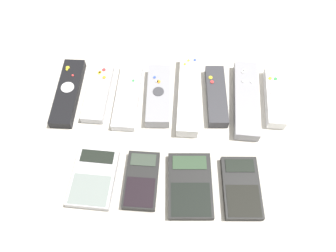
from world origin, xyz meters
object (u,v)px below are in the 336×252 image
Objects in this scene: remote_2 at (128,96)px; remote_4 at (188,94)px; calculator_2 at (190,185)px; calculator_0 at (94,177)px; remote_3 at (159,95)px; remote_1 at (98,93)px; remote_7 at (274,97)px; remote_6 at (246,99)px; remote_0 at (68,92)px; calculator_1 at (141,180)px; remote_5 at (216,96)px; calculator_3 at (241,187)px.

remote_4 is (0.14, 0.01, 0.00)m from remote_2.
remote_2 reaches higher than calculator_2.
calculator_0 is at bearing -101.93° from remote_2.
remote_3 is 1.17× the size of calculator_2.
remote_7 is at bearing 2.92° from remote_1.
remote_6 reaches higher than remote_1.
remote_3 is at bearing -173.47° from remote_4.
remote_3 reaches higher than remote_0.
calculator_0 is at bearing -179.41° from calculator_1.
calculator_2 is at bearing -107.12° from remote_5.
remote_7 reaches higher than calculator_2.
calculator_3 is (0.20, -0.01, -0.00)m from calculator_1.
remote_3 is 0.14m from remote_5.
remote_4 reaches higher than calculator_3.
remote_4 is at bearing 113.83° from calculator_3.
remote_4 is 0.13m from remote_6.
remote_3 is (0.07, 0.00, 0.00)m from remote_2.
remote_0 is 0.35m from remote_5.
remote_1 is at bearing -177.65° from remote_6.
remote_2 is (0.07, -0.00, 0.00)m from remote_1.
remote_3 is at bearing 0.09° from remote_0.
remote_7 is 0.37m from calculator_1.
calculator_2 is (-0.06, -0.22, -0.00)m from remote_5.
remote_1 reaches higher than calculator_0.
remote_4 is at bearing 1.50° from remote_0.
remote_4 is 1.05× the size of remote_6.
remote_7 is 1.23× the size of calculator_3.
remote_1 is 0.35m from remote_6.
remote_2 is at bearing -1.04° from remote_0.
remote_6 is 0.07m from remote_7.
remote_1 is 0.31m from calculator_2.
remote_1 is 1.28× the size of calculator_1.
calculator_2 is (0.01, -0.22, -0.01)m from remote_4.
remote_2 is 0.87× the size of remote_6.
remote_2 is at bearing 122.44° from calculator_2.
remote_2 is 1.38× the size of calculator_0.
remote_1 is 0.28m from remote_5.
calculator_2 is at bearing -42.52° from remote_1.
remote_0 is 0.42m from remote_6.
calculator_3 is (0.25, -0.21, -0.00)m from remote_2.
remote_5 is 1.17× the size of calculator_2.
calculator_0 is at bearing -144.64° from remote_6.
remote_7 is at bearing 11.03° from remote_6.
remote_1 is 0.07m from remote_2.
calculator_3 reaches higher than calculator_2.
calculator_1 reaches higher than calculator_2.
calculator_0 is (-0.12, -0.21, -0.00)m from remote_3.
calculator_0 is 1.07× the size of calculator_1.
calculator_1 is 0.20m from calculator_3.
remote_1 is at bearing 177.77° from remote_2.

